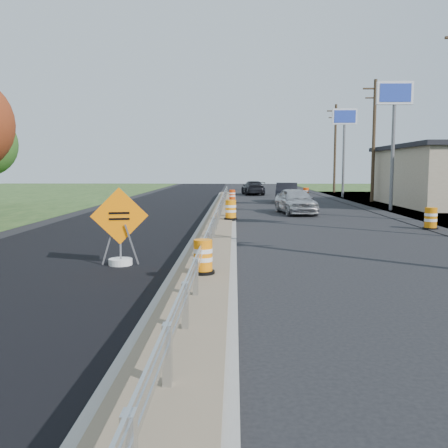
{
  "coord_description": "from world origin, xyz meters",
  "views": [
    {
      "loc": [
        0.74,
        -15.31,
        2.63
      ],
      "look_at": [
        0.45,
        -1.63,
        1.1
      ],
      "focal_mm": 40.0,
      "sensor_mm": 36.0,
      "label": 1
    }
  ],
  "objects_px": {
    "barrel_median_near": "(203,257)",
    "car_silver": "(296,201)",
    "caution_sign": "(120,246)",
    "barrel_shoulder_near": "(431,219)",
    "car_dark_mid": "(287,193)",
    "barrel_median_mid": "(231,210)",
    "barrel_shoulder_far": "(306,193)",
    "car_dark_far": "(253,188)",
    "barrel_median_far": "(232,195)"
  },
  "relations": [
    {
      "from": "barrel_median_near",
      "to": "car_silver",
      "type": "bearing_deg",
      "value": 76.47
    },
    {
      "from": "caution_sign",
      "to": "barrel_shoulder_near",
      "type": "relative_size",
      "value": 2.23
    },
    {
      "from": "barrel_median_near",
      "to": "car_dark_mid",
      "type": "relative_size",
      "value": 0.17
    },
    {
      "from": "barrel_median_near",
      "to": "barrel_shoulder_near",
      "type": "distance_m",
      "value": 13.84
    },
    {
      "from": "barrel_median_mid",
      "to": "barrel_shoulder_far",
      "type": "xyz_separation_m",
      "value": [
        6.46,
        20.7,
        -0.23
      ]
    },
    {
      "from": "car_silver",
      "to": "car_dark_far",
      "type": "bearing_deg",
      "value": 87.0
    },
    {
      "from": "barrel_shoulder_near",
      "to": "car_silver",
      "type": "bearing_deg",
      "value": 123.9
    },
    {
      "from": "barrel_median_far",
      "to": "caution_sign",
      "type": "bearing_deg",
      "value": -96.99
    },
    {
      "from": "barrel_median_far",
      "to": "barrel_shoulder_near",
      "type": "xyz_separation_m",
      "value": [
        8.65,
        -15.53,
        -0.16
      ]
    },
    {
      "from": "barrel_shoulder_near",
      "to": "barrel_shoulder_far",
      "type": "xyz_separation_m",
      "value": [
        -2.19,
        22.52,
        -0.01
      ]
    },
    {
      "from": "barrel_shoulder_far",
      "to": "barrel_median_far",
      "type": "bearing_deg",
      "value": -132.75
    },
    {
      "from": "car_dark_far",
      "to": "caution_sign",
      "type": "bearing_deg",
      "value": 76.06
    },
    {
      "from": "barrel_median_near",
      "to": "car_dark_far",
      "type": "height_order",
      "value": "car_dark_far"
    },
    {
      "from": "barrel_median_far",
      "to": "car_dark_far",
      "type": "height_order",
      "value": "car_dark_far"
    },
    {
      "from": "barrel_shoulder_far",
      "to": "car_dark_far",
      "type": "bearing_deg",
      "value": 128.16
    },
    {
      "from": "barrel_shoulder_far",
      "to": "barrel_median_near",
      "type": "bearing_deg",
      "value": -102.01
    },
    {
      "from": "barrel_median_near",
      "to": "car_silver",
      "type": "distance_m",
      "value": 18.19
    },
    {
      "from": "barrel_shoulder_near",
      "to": "barrel_median_near",
      "type": "bearing_deg",
      "value": -131.57
    },
    {
      "from": "car_silver",
      "to": "car_dark_mid",
      "type": "height_order",
      "value": "car_silver"
    },
    {
      "from": "car_dark_far",
      "to": "barrel_shoulder_near",
      "type": "bearing_deg",
      "value": 97.01
    },
    {
      "from": "caution_sign",
      "to": "car_dark_far",
      "type": "distance_m",
      "value": 36.78
    },
    {
      "from": "car_dark_mid",
      "to": "barrel_median_mid",
      "type": "bearing_deg",
      "value": -98.94
    },
    {
      "from": "car_dark_far",
      "to": "car_silver",
      "type": "bearing_deg",
      "value": 88.45
    },
    {
      "from": "car_dark_mid",
      "to": "barrel_median_far",
      "type": "bearing_deg",
      "value": -152.68
    },
    {
      "from": "barrel_median_far",
      "to": "car_dark_far",
      "type": "relative_size",
      "value": 0.17
    },
    {
      "from": "barrel_shoulder_near",
      "to": "car_dark_far",
      "type": "bearing_deg",
      "value": 103.25
    },
    {
      "from": "barrel_median_far",
      "to": "car_dark_far",
      "type": "xyz_separation_m",
      "value": [
        2.01,
        12.66,
        0.07
      ]
    },
    {
      "from": "car_dark_mid",
      "to": "car_silver",
      "type": "bearing_deg",
      "value": -86.41
    },
    {
      "from": "barrel_median_near",
      "to": "car_dark_far",
      "type": "bearing_deg",
      "value": 86.23
    },
    {
      "from": "barrel_shoulder_near",
      "to": "barrel_shoulder_far",
      "type": "distance_m",
      "value": 22.63
    },
    {
      "from": "car_dark_far",
      "to": "barrel_median_near",
      "type": "bearing_deg",
      "value": 79.98
    },
    {
      "from": "car_silver",
      "to": "car_dark_far",
      "type": "xyz_separation_m",
      "value": [
        -1.71,
        20.85,
        -0.07
      ]
    },
    {
      "from": "barrel_median_near",
      "to": "car_silver",
      "type": "relative_size",
      "value": 0.18
    },
    {
      "from": "car_silver",
      "to": "barrel_shoulder_far",
      "type": "bearing_deg",
      "value": 72.08
    },
    {
      "from": "caution_sign",
      "to": "barrel_median_near",
      "type": "bearing_deg",
      "value": -52.32
    },
    {
      "from": "caution_sign",
      "to": "car_dark_far",
      "type": "relative_size",
      "value": 0.45
    },
    {
      "from": "barrel_median_mid",
      "to": "barrel_shoulder_far",
      "type": "height_order",
      "value": "barrel_median_mid"
    },
    {
      "from": "barrel_median_far",
      "to": "car_silver",
      "type": "distance_m",
      "value": 9.0
    },
    {
      "from": "barrel_median_mid",
      "to": "barrel_shoulder_near",
      "type": "height_order",
      "value": "barrel_median_mid"
    },
    {
      "from": "car_dark_mid",
      "to": "car_dark_far",
      "type": "bearing_deg",
      "value": 107.71
    },
    {
      "from": "barrel_shoulder_far",
      "to": "barrel_median_mid",
      "type": "bearing_deg",
      "value": -107.34
    },
    {
      "from": "barrel_median_far",
      "to": "car_silver",
      "type": "xyz_separation_m",
      "value": [
        3.72,
        -8.2,
        0.14
      ]
    },
    {
      "from": "car_silver",
      "to": "car_dark_mid",
      "type": "distance_m",
      "value": 9.82
    },
    {
      "from": "barrel_median_far",
      "to": "barrel_shoulder_near",
      "type": "bearing_deg",
      "value": -60.88
    },
    {
      "from": "barrel_shoulder_far",
      "to": "car_silver",
      "type": "xyz_separation_m",
      "value": [
        -2.74,
        -15.19,
        0.31
      ]
    },
    {
      "from": "barrel_median_near",
      "to": "car_dark_far",
      "type": "relative_size",
      "value": 0.17
    },
    {
      "from": "car_silver",
      "to": "car_dark_far",
      "type": "height_order",
      "value": "car_silver"
    },
    {
      "from": "barrel_median_near",
      "to": "car_dark_far",
      "type": "distance_m",
      "value": 38.62
    },
    {
      "from": "barrel_median_mid",
      "to": "car_silver",
      "type": "distance_m",
      "value": 6.65
    },
    {
      "from": "barrel_shoulder_near",
      "to": "caution_sign",
      "type": "bearing_deg",
      "value": -144.47
    }
  ]
}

